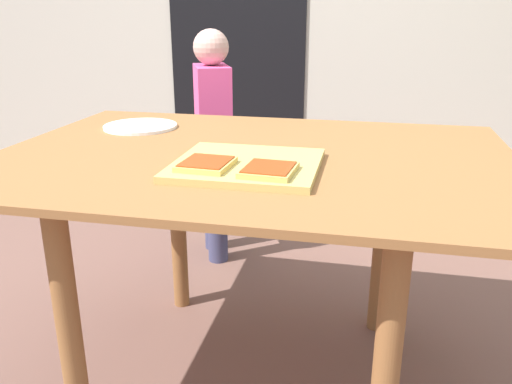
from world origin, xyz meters
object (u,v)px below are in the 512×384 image
Objects in this scene: pizza_slice_near_right at (269,170)px; plate_white_left at (140,126)px; child_left at (213,135)px; dining_table at (253,192)px; pizza_slice_near_left at (206,164)px; cutting_board at (247,165)px.

pizza_slice_near_right reaches higher than plate_white_left.
child_left reaches higher than plate_white_left.
child_left reaches higher than dining_table.
dining_table is 0.26m from pizza_slice_near_left.
cutting_board is at bearing -83.47° from dining_table.
dining_table is 10.24× the size of pizza_slice_near_left.
child_left is (-0.46, 1.07, -0.18)m from pizza_slice_near_right.
dining_table is at bearing 72.29° from pizza_slice_near_left.
cutting_board is 0.59m from plate_white_left.
pizza_slice_near_left is at bearing -50.52° from plate_white_left.
pizza_slice_near_right is at bearing -68.83° from dining_table.
plate_white_left is (-0.52, 0.46, -0.02)m from pizza_slice_near_right.
cutting_board reaches higher than dining_table.
pizza_slice_near_left is 0.58m from plate_white_left.
dining_table is 0.28m from pizza_slice_near_right.
child_left is at bearing 106.10° from pizza_slice_near_left.
plate_white_left is at bearing -95.95° from child_left.
pizza_slice_near_right reaches higher than dining_table.
plate_white_left is (-0.37, 0.44, -0.02)m from pizza_slice_near_left.
dining_table is 5.82× the size of plate_white_left.
dining_table is at bearing 111.17° from pizza_slice_near_right.
child_left is at bearing 84.05° from plate_white_left.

